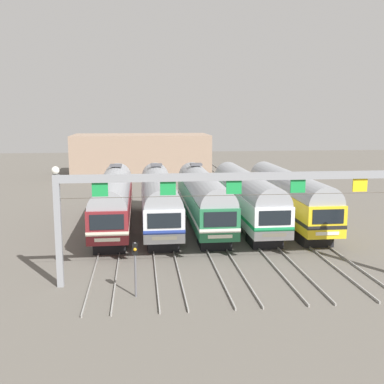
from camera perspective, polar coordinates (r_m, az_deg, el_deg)
name	(u,v)px	position (r m, az deg, el deg)	size (l,w,h in m)	color
ground_plane	(203,226)	(41.84, 1.30, -4.16)	(160.00, 160.00, 0.00)	#5B564F
track_bed	(184,193)	(58.37, -0.91, -0.15)	(16.86, 70.00, 0.15)	gray
commuter_train_maroon	(114,198)	(40.98, -9.39, -0.74)	(2.88, 18.06, 5.05)	maroon
commuter_train_silver	(159,197)	(40.95, -4.02, -0.64)	(2.88, 18.06, 5.05)	silver
commuter_train_green	(203,196)	(41.28, 1.32, -0.54)	(2.88, 18.06, 5.05)	#236B42
commuter_train_white	(246,196)	(41.95, 6.52, -0.44)	(2.88, 18.06, 4.77)	white
commuter_train_yellow	(288,195)	(42.96, 11.52, -0.33)	(2.88, 18.06, 4.77)	gold
catenary_gantry	(234,194)	(27.72, 5.04, -0.26)	(20.60, 0.44, 6.97)	gray
yard_signal_mast	(135,259)	(25.93, -6.85, -8.01)	(0.28, 0.35, 3.05)	#59595E
maintenance_building	(141,155)	(76.68, -6.11, 4.49)	(21.45, 10.00, 6.42)	gray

